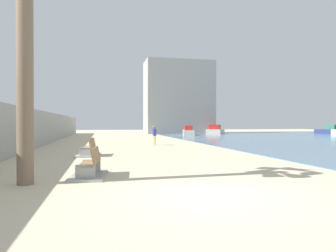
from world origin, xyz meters
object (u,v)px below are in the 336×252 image
(bench_near, at_px, (90,170))
(boat_far_right, at_px, (329,131))
(boat_far_left, at_px, (188,132))
(boat_mid_bay, at_px, (215,130))
(person_walking, at_px, (154,134))
(bench_far, at_px, (88,152))

(bench_near, bearing_deg, boat_far_right, 41.67)
(bench_near, relative_size, boat_far_left, 0.28)
(boat_mid_bay, xyz_separation_m, boat_far_right, (18.27, -4.68, -0.00))
(boat_far_left, bearing_deg, boat_far_right, 0.57)
(person_walking, height_order, boat_far_left, person_walking)
(bench_far, xyz_separation_m, boat_mid_bay, (19.44, 31.12, 0.37))
(person_walking, bearing_deg, bench_far, -124.66)
(boat_mid_bay, bearing_deg, bench_near, -116.73)
(boat_mid_bay, xyz_separation_m, boat_far_left, (-6.19, -4.92, -0.02))
(bench_far, relative_size, boat_mid_bay, 0.39)
(boat_mid_bay, bearing_deg, boat_far_right, -14.37)
(bench_near, xyz_separation_m, bench_far, (-0.33, 6.84, 0.00))
(bench_far, distance_m, boat_mid_bay, 36.70)
(bench_near, bearing_deg, person_walking, 71.80)
(bench_far, distance_m, boat_far_right, 46.06)
(person_walking, xyz_separation_m, boat_mid_bay, (14.53, 24.01, -0.32))
(bench_near, relative_size, bench_far, 0.99)
(bench_far, distance_m, person_walking, 8.67)
(bench_far, relative_size, boat_far_left, 0.29)
(bench_far, xyz_separation_m, boat_far_left, (13.25, 26.20, 0.35))
(bench_near, height_order, person_walking, person_walking)
(person_walking, bearing_deg, boat_far_left, 66.40)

